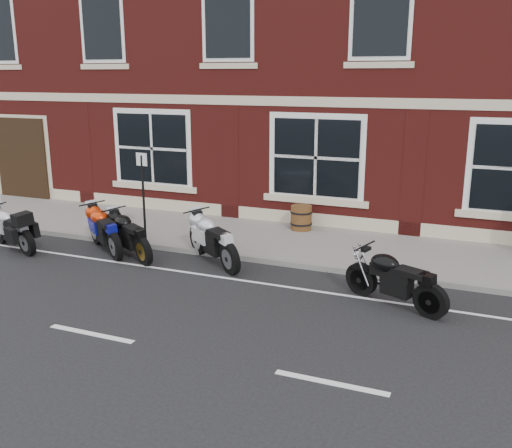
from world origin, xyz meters
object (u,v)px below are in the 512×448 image
object	(u,v)px
barrel_planter	(301,218)
moto_touring_silver	(11,226)
moto_naked_black	(394,277)
moto_sport_red	(105,228)
parking_sign	(143,191)
moto_sport_black	(130,233)
moto_sport_silver	(214,238)

from	to	relation	value
barrel_planter	moto_touring_silver	bearing A→B (deg)	-147.05
moto_naked_black	barrel_planter	world-z (taller)	moto_naked_black
moto_sport_red	parking_sign	bearing A→B (deg)	-3.76
moto_naked_black	parking_sign	distance (m)	6.46
moto_sport_red	parking_sign	size ratio (longest dim) A/B	0.85
moto_sport_black	barrel_planter	xyz separation A→B (m)	(3.06, 3.32, -0.11)
moto_sport_black	parking_sign	xyz separation A→B (m)	(-0.14, 0.85, 0.82)
moto_sport_black	moto_naked_black	distance (m)	6.13
moto_naked_black	moto_sport_red	bearing A→B (deg)	108.49
moto_sport_red	moto_sport_silver	size ratio (longest dim) A/B	0.98
moto_sport_black	moto_naked_black	xyz separation A→B (m)	(6.09, -0.62, -0.00)
moto_sport_red	parking_sign	distance (m)	1.25
moto_sport_silver	moto_naked_black	bearing A→B (deg)	-65.00
moto_sport_silver	moto_naked_black	size ratio (longest dim) A/B	0.95
moto_touring_silver	moto_sport_silver	size ratio (longest dim) A/B	1.06
moto_sport_red	moto_sport_black	distance (m)	0.77
moto_sport_silver	moto_naked_black	world-z (taller)	moto_sport_silver
moto_touring_silver	barrel_planter	xyz separation A→B (m)	(6.02, 3.90, -0.12)
moto_sport_black	parking_sign	size ratio (longest dim) A/B	0.87
moto_touring_silver	parking_sign	distance (m)	3.27
moto_sport_silver	barrel_planter	size ratio (longest dim) A/B	2.95
barrel_planter	moto_sport_black	bearing A→B (deg)	-132.68
moto_naked_black	barrel_planter	xyz separation A→B (m)	(-3.03, 3.94, -0.11)
moto_sport_black	moto_sport_silver	distance (m)	2.03
moto_sport_red	parking_sign	xyz separation A→B (m)	(0.62, 0.73, 0.80)
moto_naked_black	parking_sign	xyz separation A→B (m)	(-6.23, 1.47, 0.82)
parking_sign	moto_touring_silver	bearing A→B (deg)	-147.91
moto_sport_silver	barrel_planter	world-z (taller)	moto_sport_silver
moto_sport_red	moto_naked_black	size ratio (longest dim) A/B	0.93
moto_naked_black	barrel_planter	bearing A→B (deg)	62.25
moto_sport_red	moto_naked_black	xyz separation A→B (m)	(6.85, -0.74, -0.02)
moto_sport_black	moto_sport_red	bearing A→B (deg)	112.63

